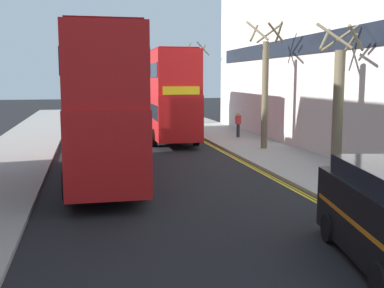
% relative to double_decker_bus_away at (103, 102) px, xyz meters
% --- Properties ---
extents(sidewalk_right, '(4.00, 80.00, 0.14)m').
position_rel_double_decker_bus_away_xyz_m(sidewalk_right, '(8.71, 1.23, -2.96)').
color(sidewalk_right, '#9E9991').
rests_on(sidewalk_right, ground).
extents(kerb_line_outer, '(0.10, 56.00, 0.01)m').
position_rel_double_decker_bus_away_xyz_m(kerb_line_outer, '(6.61, -0.77, -3.03)').
color(kerb_line_outer, yellow).
rests_on(kerb_line_outer, ground).
extents(kerb_line_inner, '(0.10, 56.00, 0.01)m').
position_rel_double_decker_bus_away_xyz_m(kerb_line_inner, '(6.45, -0.77, -3.03)').
color(kerb_line_inner, yellow).
rests_on(kerb_line_inner, ground).
extents(double_decker_bus_away, '(2.90, 10.84, 5.64)m').
position_rel_double_decker_bus_away_xyz_m(double_decker_bus_away, '(0.00, 0.00, 0.00)').
color(double_decker_bus_away, red).
rests_on(double_decker_bus_away, ground).
extents(double_decker_bus_oncoming, '(2.90, 10.84, 5.64)m').
position_rel_double_decker_bus_away_xyz_m(double_decker_bus_oncoming, '(4.41, 11.47, 0.00)').
color(double_decker_bus_oncoming, red).
rests_on(double_decker_bus_oncoming, ground).
extents(pedestrian_far, '(0.34, 0.22, 1.62)m').
position_rel_double_decker_bus_away_xyz_m(pedestrian_far, '(9.00, 10.37, -2.04)').
color(pedestrian_far, '#2D2D38').
rests_on(pedestrian_far, sidewalk_right).
extents(street_tree_mid, '(2.15, 2.17, 6.02)m').
position_rel_double_decker_bus_away_xyz_m(street_tree_mid, '(9.52, -1.00, -0.11)').
color(street_tree_mid, '#6B6047').
rests_on(street_tree_mid, sidewalk_right).
extents(street_tree_far, '(2.10, 2.10, 6.82)m').
position_rel_double_decker_bus_away_xyz_m(street_tree_far, '(8.82, 5.34, 0.46)').
color(street_tree_far, '#6B6047').
rests_on(street_tree_far, sidewalk_right).
extents(street_tree_distant, '(2.25, 2.25, 6.92)m').
position_rel_double_decker_bus_away_xyz_m(street_tree_distant, '(8.59, 20.59, 0.56)').
color(street_tree_distant, '#6B6047').
rests_on(street_tree_distant, sidewalk_right).
extents(townhouse_terrace_right, '(10.08, 28.00, 14.94)m').
position_rel_double_decker_bus_away_xyz_m(townhouse_terrace_right, '(15.70, 6.35, 4.44)').
color(townhouse_terrace_right, silver).
rests_on(townhouse_terrace_right, ground).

